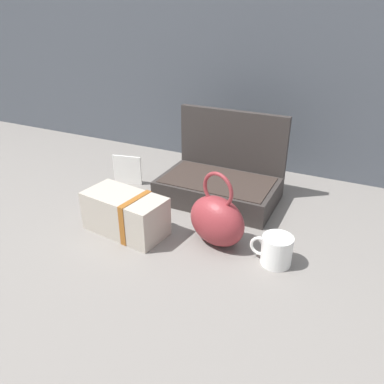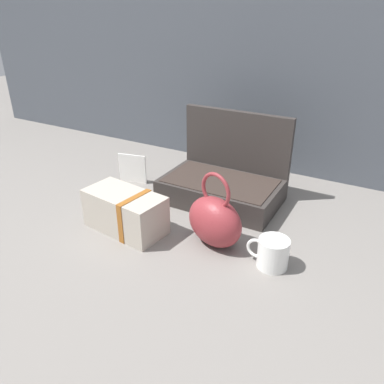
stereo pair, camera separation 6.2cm
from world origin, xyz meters
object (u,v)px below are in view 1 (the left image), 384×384
(open_suitcase, at_px, (221,180))
(info_card_left, at_px, (127,170))
(cream_toiletry_bag, at_px, (126,214))
(teal_pouch_handbag, at_px, (217,220))
(coffee_mug, at_px, (276,250))

(open_suitcase, bearing_deg, info_card_left, -172.78)
(open_suitcase, height_order, cream_toiletry_bag, open_suitcase)
(cream_toiletry_bag, height_order, info_card_left, cream_toiletry_bag)
(open_suitcase, xyz_separation_m, cream_toiletry_bag, (-0.18, -0.35, -0.01))
(cream_toiletry_bag, xyz_separation_m, info_card_left, (-0.20, 0.30, -0.01))
(open_suitcase, relative_size, teal_pouch_handbag, 1.78)
(coffee_mug, bearing_deg, teal_pouch_handbag, 173.47)
(open_suitcase, height_order, coffee_mug, open_suitcase)
(teal_pouch_handbag, relative_size, coffee_mug, 1.94)
(open_suitcase, distance_m, info_card_left, 0.39)
(cream_toiletry_bag, bearing_deg, info_card_left, 124.11)
(coffee_mug, xyz_separation_m, info_card_left, (-0.67, 0.26, 0.02))
(coffee_mug, bearing_deg, info_card_left, 159.05)
(open_suitcase, relative_size, cream_toiletry_bag, 1.51)
(info_card_left, bearing_deg, teal_pouch_handbag, -37.37)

